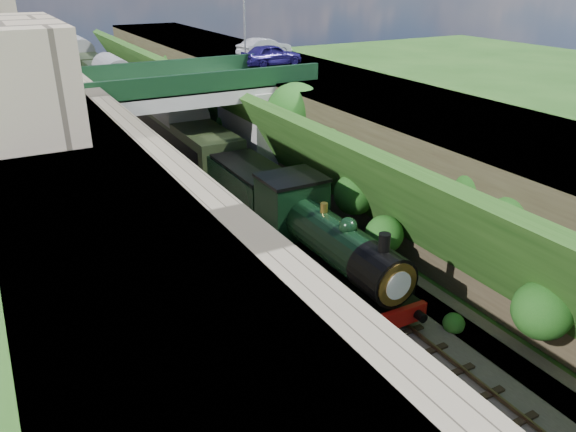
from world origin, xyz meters
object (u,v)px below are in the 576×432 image
Objects in this scene: tender at (252,194)px; car_silver at (264,48)px; road_bridge at (191,117)px; lamppost at (245,15)px; locomotive at (325,243)px; car_blue at (271,55)px; tree at (296,114)px.

car_silver is at bearing 61.07° from tender.
lamppost is at bearing 41.30° from road_bridge.
locomotive is at bearing -89.07° from road_bridge.
tender is at bearing -114.16° from lamppost.
car_blue is 14.65m from tender.
tender is (-8.61, -15.58, -5.37)m from car_silver.
locomotive is (0.26, -15.68, -2.18)m from road_bridge.
car_silver is (3.90, 12.01, 2.34)m from tree.
car_blue reaches higher than car_silver.
lamppost is 3.75m from car_silver.
tree reaches higher than tender.
car_blue is at bearing 148.43° from car_silver.
road_bridge reaches higher than locomotive.
lamppost is at bearing 81.29° from tree.
road_bridge is 15.84m from locomotive.
lamppost reaches higher than tender.
car_silver is 0.44× the size of locomotive.
car_silver is (2.28, 1.48, -2.58)m from lamppost.
lamppost reaches higher than road_bridge.
locomotive reaches higher than tender.
car_silver is at bearing -24.63° from car_blue.
lamppost is 1.33× the size of car_blue.
car_silver is at bearing 69.43° from locomotive.
locomotive is at bearing -106.42° from lamppost.
car_blue is (0.85, -2.54, -2.55)m from lamppost.
tender is at bearing -88.24° from road_bridge.
car_silver is 0.75× the size of tender.
car_blue reaches higher than tender.
lamppost reaches higher than locomotive.
lamppost is at bearing 73.58° from locomotive.
tender is (-7.18, -11.57, -5.40)m from car_blue.
tree is at bearing 150.09° from car_silver.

